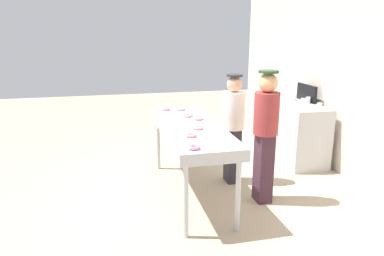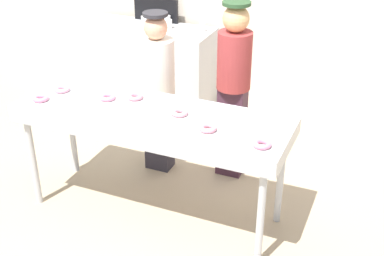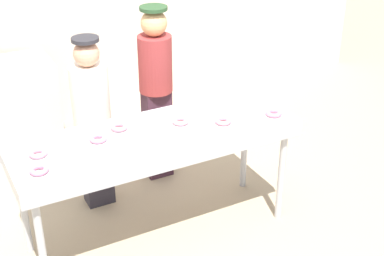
{
  "view_description": "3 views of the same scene",
  "coord_description": "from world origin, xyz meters",
  "px_view_note": "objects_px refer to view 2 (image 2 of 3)",
  "views": [
    {
      "loc": [
        4.31,
        -1.0,
        2.12
      ],
      "look_at": [
        0.18,
        -0.02,
        0.96
      ],
      "focal_mm": 33.8,
      "sensor_mm": 36.0,
      "label": 1
    },
    {
      "loc": [
        1.71,
        -3.2,
        2.72
      ],
      "look_at": [
        0.39,
        -0.1,
        0.94
      ],
      "focal_mm": 48.25,
      "sensor_mm": 36.0,
      "label": 2
    },
    {
      "loc": [
        -1.48,
        -3.4,
        2.92
      ],
      "look_at": [
        0.33,
        0.04,
        0.89
      ],
      "focal_mm": 51.98,
      "sensor_mm": 36.0,
      "label": 3
    }
  ],
  "objects_px": {
    "strawberry_donut_5": "(62,89)",
    "paper_cup_3": "(167,20)",
    "worker_baker": "(158,86)",
    "paper_cup_1": "(169,24)",
    "strawberry_donut_1": "(180,113)",
    "strawberry_donut_6": "(208,128)",
    "strawberry_donut_4": "(108,97)",
    "paper_cup_2": "(144,20)",
    "strawberry_donut_3": "(135,97)",
    "strawberry_donut_2": "(262,144)",
    "worker_assistant": "(233,83)",
    "strawberry_donut_0": "(41,98)",
    "fryer_conveyor": "(151,120)",
    "menu_display": "(156,9)",
    "prep_counter": "(148,65)",
    "paper_cup_0": "(203,27)"
  },
  "relations": [
    {
      "from": "strawberry_donut_5",
      "to": "paper_cup_3",
      "type": "xyz_separation_m",
      "value": [
        -0.02,
        2.12,
        0.03
      ]
    },
    {
      "from": "worker_baker",
      "to": "paper_cup_1",
      "type": "xyz_separation_m",
      "value": [
        -0.53,
        1.36,
        0.15
      ]
    },
    {
      "from": "strawberry_donut_1",
      "to": "strawberry_donut_6",
      "type": "relative_size",
      "value": 1.0
    },
    {
      "from": "strawberry_donut_4",
      "to": "paper_cup_2",
      "type": "xyz_separation_m",
      "value": [
        -0.7,
        1.98,
        0.03
      ]
    },
    {
      "from": "strawberry_donut_1",
      "to": "strawberry_donut_3",
      "type": "bearing_deg",
      "value": 164.34
    },
    {
      "from": "strawberry_donut_2",
      "to": "worker_assistant",
      "type": "distance_m",
      "value": 1.18
    },
    {
      "from": "strawberry_donut_0",
      "to": "paper_cup_3",
      "type": "xyz_separation_m",
      "value": [
        0.03,
        2.34,
        0.03
      ]
    },
    {
      "from": "fryer_conveyor",
      "to": "worker_assistant",
      "type": "bearing_deg",
      "value": 65.42
    },
    {
      "from": "paper_cup_1",
      "to": "menu_display",
      "type": "distance_m",
      "value": 0.35
    },
    {
      "from": "strawberry_donut_1",
      "to": "paper_cup_2",
      "type": "xyz_separation_m",
      "value": [
        -1.36,
        2.01,
        0.03
      ]
    },
    {
      "from": "strawberry_donut_5",
      "to": "strawberry_donut_2",
      "type": "bearing_deg",
      "value": -7.58
    },
    {
      "from": "strawberry_donut_4",
      "to": "strawberry_donut_5",
      "type": "distance_m",
      "value": 0.44
    },
    {
      "from": "strawberry_donut_3",
      "to": "prep_counter",
      "type": "height_order",
      "value": "strawberry_donut_3"
    },
    {
      "from": "strawberry_donut_5",
      "to": "paper_cup_1",
      "type": "bearing_deg",
      "value": 88.05
    },
    {
      "from": "strawberry_donut_6",
      "to": "strawberry_donut_4",
      "type": "bearing_deg",
      "value": 169.23
    },
    {
      "from": "strawberry_donut_5",
      "to": "worker_assistant",
      "type": "relative_size",
      "value": 0.08
    },
    {
      "from": "fryer_conveyor",
      "to": "paper_cup_1",
      "type": "relative_size",
      "value": 21.25
    },
    {
      "from": "strawberry_donut_0",
      "to": "paper_cup_0",
      "type": "xyz_separation_m",
      "value": [
        0.52,
        2.24,
        0.03
      ]
    },
    {
      "from": "paper_cup_1",
      "to": "fryer_conveyor",
      "type": "bearing_deg",
      "value": -68.35
    },
    {
      "from": "paper_cup_3",
      "to": "worker_assistant",
      "type": "bearing_deg",
      "value": -45.99
    },
    {
      "from": "strawberry_donut_4",
      "to": "worker_baker",
      "type": "xyz_separation_m",
      "value": [
        0.15,
        0.61,
        -0.12
      ]
    },
    {
      "from": "fryer_conveyor",
      "to": "strawberry_donut_1",
      "type": "relative_size",
      "value": 16.96
    },
    {
      "from": "fryer_conveyor",
      "to": "strawberry_donut_3",
      "type": "relative_size",
      "value": 16.96
    },
    {
      "from": "strawberry_donut_4",
      "to": "worker_baker",
      "type": "height_order",
      "value": "worker_baker"
    },
    {
      "from": "fryer_conveyor",
      "to": "strawberry_donut_5",
      "type": "xyz_separation_m",
      "value": [
        -0.87,
        0.06,
        0.09
      ]
    },
    {
      "from": "worker_assistant",
      "to": "menu_display",
      "type": "relative_size",
      "value": 2.94
    },
    {
      "from": "paper_cup_2",
      "to": "strawberry_donut_6",
      "type": "bearing_deg",
      "value": -52.56
    },
    {
      "from": "worker_assistant",
      "to": "worker_baker",
      "type": "bearing_deg",
      "value": 5.23
    },
    {
      "from": "fryer_conveyor",
      "to": "paper_cup_0",
      "type": "height_order",
      "value": "paper_cup_0"
    },
    {
      "from": "strawberry_donut_0",
      "to": "prep_counter",
      "type": "relative_size",
      "value": 0.08
    },
    {
      "from": "strawberry_donut_5",
      "to": "menu_display",
      "type": "distance_m",
      "value": 2.2
    },
    {
      "from": "strawberry_donut_2",
      "to": "strawberry_donut_5",
      "type": "height_order",
      "value": "same"
    },
    {
      "from": "paper_cup_0",
      "to": "fryer_conveyor",
      "type": "bearing_deg",
      "value": -79.0
    },
    {
      "from": "prep_counter",
      "to": "paper_cup_0",
      "type": "relative_size",
      "value": 15.21
    },
    {
      "from": "strawberry_donut_3",
      "to": "strawberry_donut_4",
      "type": "height_order",
      "value": "same"
    },
    {
      "from": "strawberry_donut_3",
      "to": "menu_display",
      "type": "bearing_deg",
      "value": 112.12
    },
    {
      "from": "worker_baker",
      "to": "paper_cup_2",
      "type": "xyz_separation_m",
      "value": [
        -0.85,
        1.38,
        0.15
      ]
    },
    {
      "from": "strawberry_donut_3",
      "to": "menu_display",
      "type": "xyz_separation_m",
      "value": [
        -0.84,
        2.08,
        0.12
      ]
    },
    {
      "from": "fryer_conveyor",
      "to": "strawberry_donut_4",
      "type": "distance_m",
      "value": 0.45
    },
    {
      "from": "paper_cup_2",
      "to": "paper_cup_3",
      "type": "height_order",
      "value": "same"
    },
    {
      "from": "strawberry_donut_3",
      "to": "paper_cup_1",
      "type": "relative_size",
      "value": 1.25
    },
    {
      "from": "strawberry_donut_0",
      "to": "paper_cup_2",
      "type": "distance_m",
      "value": 2.22
    },
    {
      "from": "strawberry_donut_3",
      "to": "strawberry_donut_6",
      "type": "xyz_separation_m",
      "value": [
        0.75,
        -0.28,
        0.0
      ]
    },
    {
      "from": "worker_assistant",
      "to": "paper_cup_0",
      "type": "distance_m",
      "value": 1.46
    },
    {
      "from": "strawberry_donut_0",
      "to": "paper_cup_0",
      "type": "distance_m",
      "value": 2.3
    },
    {
      "from": "strawberry_donut_0",
      "to": "strawberry_donut_5",
      "type": "bearing_deg",
      "value": 77.47
    },
    {
      "from": "strawberry_donut_0",
      "to": "paper_cup_0",
      "type": "relative_size",
      "value": 1.25
    },
    {
      "from": "prep_counter",
      "to": "paper_cup_3",
      "type": "xyz_separation_m",
      "value": [
        0.18,
        0.19,
        0.53
      ]
    },
    {
      "from": "strawberry_donut_5",
      "to": "paper_cup_0",
      "type": "height_order",
      "value": "paper_cup_0"
    },
    {
      "from": "menu_display",
      "to": "strawberry_donut_6",
      "type": "bearing_deg",
      "value": -55.92
    }
  ]
}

